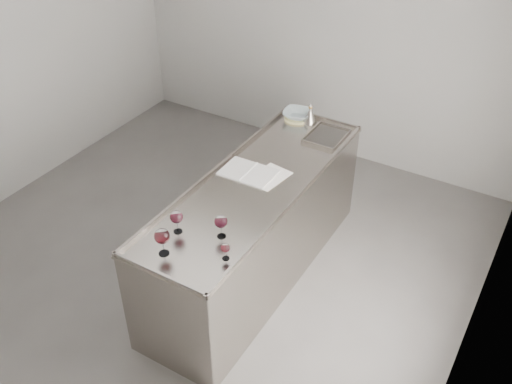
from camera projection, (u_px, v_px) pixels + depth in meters
The scene contains 11 objects.
room_shell at pixel (176, 131), 4.15m from camera, with size 4.54×5.04×2.84m.
counter at pixel (256, 229), 4.70m from camera, with size 0.77×2.42×0.97m.
wine_glass_left at pixel (162, 237), 3.68m from camera, with size 0.10×0.10×0.20m.
wine_glass_middle at pixel (177, 217), 3.88m from camera, with size 0.09×0.09×0.18m.
wine_glass_right at pixel (221, 222), 3.83m from camera, with size 0.09×0.09×0.18m.
wine_glass_small at pixel (225, 248), 3.68m from camera, with size 0.06×0.06×0.12m.
notebook at pixel (248, 172), 4.54m from camera, with size 0.43×0.30×0.02m.
loose_paper_top at pixel (269, 177), 4.49m from camera, with size 0.23×0.33×0.00m, color white.
trivet at pixel (297, 118), 5.25m from camera, with size 0.23×0.23×0.02m, color #C3BE7E.
ceramic_bowl at pixel (297, 114), 5.23m from camera, with size 0.25×0.25×0.06m, color #93A6AB.
wine_funnel at pixel (310, 117), 5.17m from camera, with size 0.14×0.14×0.20m.
Camera 1 is at (2.36, -2.81, 3.48)m, focal length 40.00 mm.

